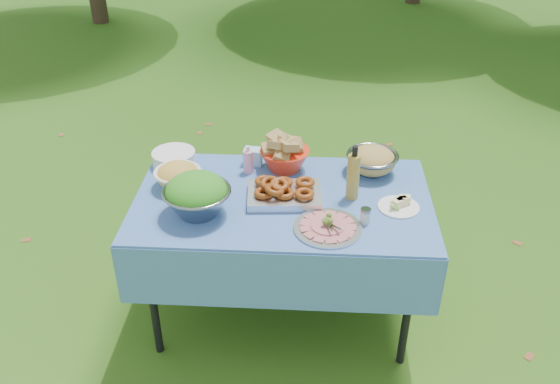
{
  "coord_description": "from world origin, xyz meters",
  "views": [
    {
      "loc": [
        0.13,
        -2.45,
        2.34
      ],
      "look_at": [
        -0.01,
        0.0,
        0.8
      ],
      "focal_mm": 38.0,
      "sensor_mm": 36.0,
      "label": 1
    }
  ],
  "objects_px": {
    "oil_bottle": "(353,173)",
    "bread_bowl": "(285,154)",
    "salad_bowl": "(197,195)",
    "picnic_table": "(282,259)",
    "charcuterie_platter": "(328,222)",
    "pasta_bowl_steel": "(372,160)",
    "plate_stack": "(174,158)"
  },
  "relations": [
    {
      "from": "salad_bowl",
      "to": "pasta_bowl_steel",
      "type": "relative_size",
      "value": 1.18
    },
    {
      "from": "plate_stack",
      "to": "charcuterie_platter",
      "type": "bearing_deg",
      "value": -33.86
    },
    {
      "from": "bread_bowl",
      "to": "pasta_bowl_steel",
      "type": "bearing_deg",
      "value": -0.32
    },
    {
      "from": "picnic_table",
      "to": "oil_bottle",
      "type": "bearing_deg",
      "value": 4.57
    },
    {
      "from": "plate_stack",
      "to": "charcuterie_platter",
      "type": "xyz_separation_m",
      "value": [
        0.82,
        -0.55,
        -0.0
      ]
    },
    {
      "from": "picnic_table",
      "to": "oil_bottle",
      "type": "distance_m",
      "value": 0.62
    },
    {
      "from": "pasta_bowl_steel",
      "to": "charcuterie_platter",
      "type": "relative_size",
      "value": 0.85
    },
    {
      "from": "picnic_table",
      "to": "charcuterie_platter",
      "type": "xyz_separation_m",
      "value": [
        0.22,
        -0.25,
        0.42
      ]
    },
    {
      "from": "oil_bottle",
      "to": "salad_bowl",
      "type": "bearing_deg",
      "value": -165.68
    },
    {
      "from": "picnic_table",
      "to": "charcuterie_platter",
      "type": "bearing_deg",
      "value": -48.53
    },
    {
      "from": "picnic_table",
      "to": "plate_stack",
      "type": "bearing_deg",
      "value": 153.28
    },
    {
      "from": "picnic_table",
      "to": "oil_bottle",
      "type": "xyz_separation_m",
      "value": [
        0.34,
        0.03,
        0.52
      ]
    },
    {
      "from": "salad_bowl",
      "to": "charcuterie_platter",
      "type": "height_order",
      "value": "salad_bowl"
    },
    {
      "from": "salad_bowl",
      "to": "oil_bottle",
      "type": "xyz_separation_m",
      "value": [
        0.73,
        0.19,
        0.04
      ]
    },
    {
      "from": "pasta_bowl_steel",
      "to": "oil_bottle",
      "type": "height_order",
      "value": "oil_bottle"
    },
    {
      "from": "plate_stack",
      "to": "pasta_bowl_steel",
      "type": "distance_m",
      "value": 1.06
    },
    {
      "from": "oil_bottle",
      "to": "charcuterie_platter",
      "type": "bearing_deg",
      "value": -113.59
    },
    {
      "from": "plate_stack",
      "to": "bread_bowl",
      "type": "bearing_deg",
      "value": -1.47
    },
    {
      "from": "picnic_table",
      "to": "salad_bowl",
      "type": "height_order",
      "value": "salad_bowl"
    },
    {
      "from": "bread_bowl",
      "to": "charcuterie_platter",
      "type": "height_order",
      "value": "bread_bowl"
    },
    {
      "from": "bread_bowl",
      "to": "picnic_table",
      "type": "bearing_deg",
      "value": -88.9
    },
    {
      "from": "picnic_table",
      "to": "plate_stack",
      "type": "relative_size",
      "value": 6.3
    },
    {
      "from": "oil_bottle",
      "to": "bread_bowl",
      "type": "bearing_deg",
      "value": 142.91
    },
    {
      "from": "picnic_table",
      "to": "charcuterie_platter",
      "type": "relative_size",
      "value": 4.64
    },
    {
      "from": "salad_bowl",
      "to": "charcuterie_platter",
      "type": "distance_m",
      "value": 0.62
    },
    {
      "from": "plate_stack",
      "to": "oil_bottle",
      "type": "bearing_deg",
      "value": -16.34
    },
    {
      "from": "plate_stack",
      "to": "oil_bottle",
      "type": "distance_m",
      "value": 0.99
    },
    {
      "from": "salad_bowl",
      "to": "bread_bowl",
      "type": "relative_size",
      "value": 1.21
    },
    {
      "from": "pasta_bowl_steel",
      "to": "picnic_table",
      "type": "bearing_deg",
      "value": -147.82
    },
    {
      "from": "bread_bowl",
      "to": "pasta_bowl_steel",
      "type": "height_order",
      "value": "bread_bowl"
    },
    {
      "from": "pasta_bowl_steel",
      "to": "charcuterie_platter",
      "type": "distance_m",
      "value": 0.59
    },
    {
      "from": "bread_bowl",
      "to": "oil_bottle",
      "type": "xyz_separation_m",
      "value": [
        0.35,
        -0.26,
        0.05
      ]
    }
  ]
}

